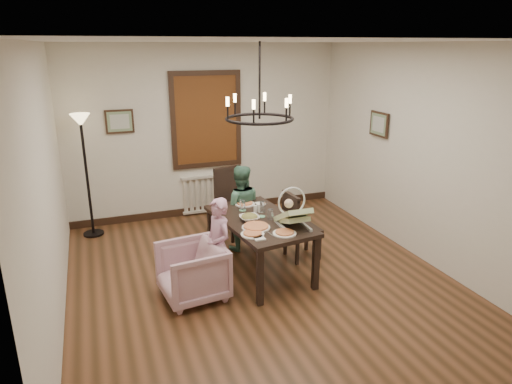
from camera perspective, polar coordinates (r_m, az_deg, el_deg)
room_shell at (r=5.58m, az=-0.85°, el=3.80°), size 4.51×5.00×2.81m
dining_table at (r=5.67m, az=0.41°, el=-4.14°), size 1.06×1.63×0.72m
chair_far at (r=6.77m, az=-2.58°, el=-1.35°), size 0.58×0.58×1.05m
chair_right at (r=6.13m, az=5.85°, el=-4.12°), size 0.44×0.44×0.94m
armchair at (r=5.27m, az=-7.96°, el=-9.82°), size 0.79×0.77×0.64m
elderly_woman at (r=5.32m, az=-4.69°, el=-7.66°), size 0.30×0.39×0.94m
seated_man at (r=6.35m, az=-1.98°, el=-2.90°), size 0.57×0.49×1.01m
baby_bouncer at (r=5.36m, az=4.65°, el=-2.69°), size 0.38×0.51×0.33m
salad_bowl at (r=5.57m, az=-0.83°, el=-3.23°), size 0.29×0.29×0.07m
pizza_platter at (r=5.33m, az=-0.00°, el=-4.38°), size 0.33×0.33×0.04m
drinking_glass at (r=5.56m, az=1.80°, el=-2.85°), size 0.07×0.07×0.14m
window_blinds at (r=7.50m, az=-6.23°, el=8.93°), size 1.00×0.03×1.40m
radiator at (r=7.82m, az=-5.95°, el=-0.13°), size 0.92×0.12×0.62m
picture_back at (r=7.30m, az=-16.69°, el=8.44°), size 0.42×0.03×0.36m
picture_right at (r=7.00m, az=15.14°, el=8.19°), size 0.03×0.42×0.36m
floor_lamp at (r=7.13m, az=-20.36°, el=1.67°), size 0.30×0.30×1.80m
chandelier at (r=5.31m, az=0.44°, el=9.14°), size 0.80×0.80×0.04m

